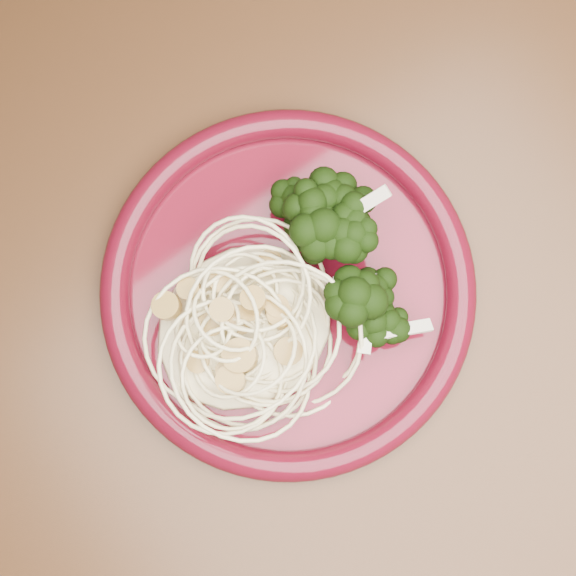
# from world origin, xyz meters

# --- Properties ---
(dining_table) EXTENTS (1.20, 0.80, 0.75)m
(dining_table) POSITION_xyz_m (0.00, 0.00, 0.65)
(dining_table) COLOR #472814
(dining_table) RESTS_ON ground
(dinner_plate) EXTENTS (0.31, 0.31, 0.02)m
(dinner_plate) POSITION_xyz_m (-0.05, -0.04, 0.76)
(dinner_plate) COLOR #550A18
(dinner_plate) RESTS_ON dining_table
(spaghetti_pile) EXTENTS (0.15, 0.13, 0.03)m
(spaghetti_pile) POSITION_xyz_m (-0.10, -0.04, 0.77)
(spaghetti_pile) COLOR #F3E6A9
(spaghetti_pile) RESTS_ON dinner_plate
(scallop_cluster) EXTENTS (0.13, 0.13, 0.04)m
(scallop_cluster) POSITION_xyz_m (-0.10, -0.04, 0.81)
(scallop_cluster) COLOR #B58F43
(scallop_cluster) RESTS_ON spaghetti_pile
(broccoli_pile) EXTENTS (0.10, 0.16, 0.05)m
(broccoli_pile) POSITION_xyz_m (0.00, -0.03, 0.78)
(broccoli_pile) COLOR black
(broccoli_pile) RESTS_ON dinner_plate
(onion_garnish) EXTENTS (0.07, 0.10, 0.05)m
(onion_garnish) POSITION_xyz_m (0.00, -0.03, 0.81)
(onion_garnish) COLOR beige
(onion_garnish) RESTS_ON broccoli_pile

